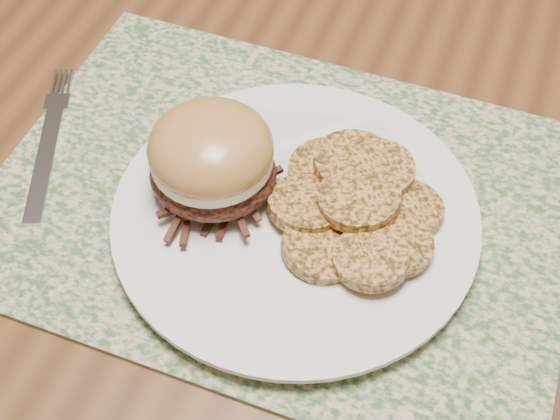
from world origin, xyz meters
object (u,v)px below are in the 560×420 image
(dining_table, at_px, (532,165))
(fork, at_px, (49,140))
(dinner_plate, at_px, (295,217))
(pork_sandwich, at_px, (212,158))

(dining_table, relative_size, fork, 8.96)
(dinner_plate, xyz_separation_m, fork, (-0.22, 0.01, -0.01))
(pork_sandwich, xyz_separation_m, fork, (-0.16, 0.01, -0.05))
(dining_table, xyz_separation_m, pork_sandwich, (-0.23, -0.21, 0.13))
(dinner_plate, distance_m, fork, 0.22)
(dining_table, xyz_separation_m, fork, (-0.39, -0.20, 0.09))
(pork_sandwich, bearing_deg, dinner_plate, -10.54)
(dining_table, relative_size, pork_sandwich, 13.31)
(dinner_plate, height_order, pork_sandwich, pork_sandwich)
(dining_table, height_order, pork_sandwich, pork_sandwich)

